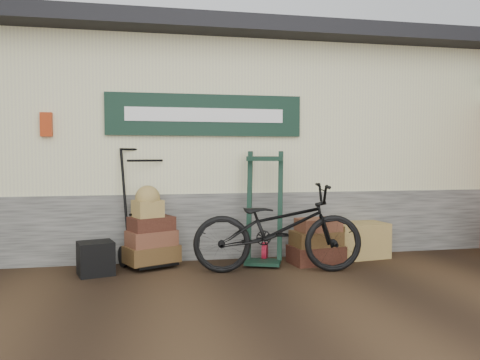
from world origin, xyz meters
name	(u,v)px	position (x,y,z in m)	size (l,w,h in m)	color
ground	(242,277)	(0.00, 0.00, 0.00)	(80.00, 80.00, 0.00)	black
station_building	(210,144)	(-0.01, 2.74, 1.61)	(14.40, 4.10, 3.20)	#4C4C47
porter_trolley	(146,206)	(-1.10, 0.85, 0.77)	(0.77, 0.58, 1.54)	black
green_barrow	(264,208)	(0.42, 0.63, 0.73)	(0.53, 0.45, 1.46)	black
suitcase_stack	(316,241)	(1.09, 0.52, 0.30)	(0.68, 0.43, 0.60)	#371811
wicker_hamper	(359,240)	(1.80, 0.75, 0.24)	(0.74, 0.48, 0.48)	olive
black_trunk	(96,258)	(-1.68, 0.45, 0.20)	(0.40, 0.34, 0.40)	black
bicycle	(278,223)	(0.47, 0.17, 0.60)	(2.05, 0.72, 1.19)	black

